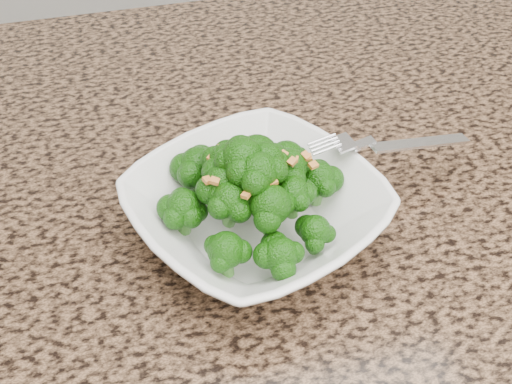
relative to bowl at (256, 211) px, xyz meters
name	(u,v)px	position (x,y,z in m)	size (l,w,h in m)	color
granite_counter	(371,252)	(0.10, -0.04, -0.04)	(1.64, 1.04, 0.03)	brown
bowl	(256,211)	(0.00, 0.00, 0.00)	(0.22, 0.22, 0.05)	white
broccoli_pile	(256,160)	(0.00, 0.00, 0.06)	(0.19, 0.19, 0.07)	#165409
garlic_topping	(256,125)	(0.00, 0.00, 0.10)	(0.12, 0.12, 0.01)	orange
fork	(367,143)	(0.12, 0.03, 0.03)	(0.19, 0.03, 0.01)	silver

